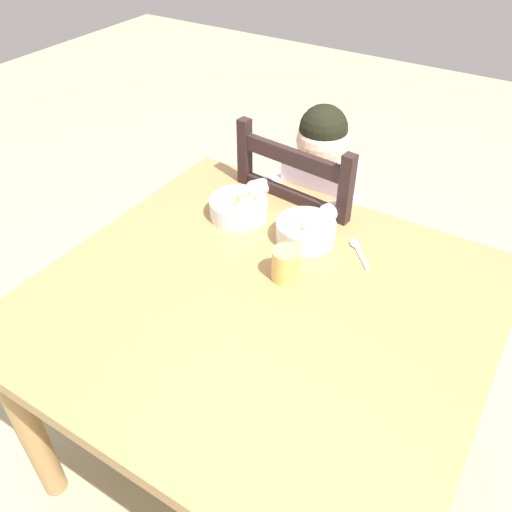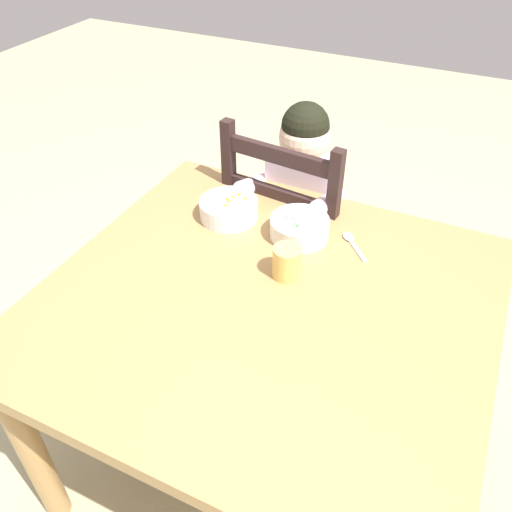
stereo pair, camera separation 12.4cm
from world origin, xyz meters
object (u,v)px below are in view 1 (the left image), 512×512
Objects in this scene: spoon at (357,248)px; bowl_of_peas at (306,231)px; bowl_of_carrots at (239,207)px; dining_table at (261,324)px; dining_chair at (310,241)px; child_figure at (314,200)px; drinking_cup at (286,264)px.

bowl_of_peas is at bearing -165.32° from spoon.
bowl_of_carrots is at bearing -174.23° from spoon.
dining_table is 0.35m from spoon.
dining_chair is 0.19m from child_figure.
dining_chair is 0.42m from bowl_of_carrots.
drinking_cup is at bearing -79.19° from bowl_of_peas.
dining_chair is (-0.14, 0.58, -0.15)m from dining_table.
dining_table is 0.61m from dining_chair.
dining_table is at bearing -85.76° from bowl_of_peas.
dining_chair is 5.42× the size of bowl_of_peas.
spoon is at bearing 14.68° from bowl_of_peas.
dining_chair reaches higher than drinking_cup.
bowl_of_peas is 0.97× the size of bowl_of_carrots.
bowl_of_peas is 0.15m from spoon.
child_figure is 0.33m from bowl_of_carrots.
drinking_cup reaches higher than bowl_of_carrots.
dining_chair is at bearing 135.58° from spoon.
child_figure reaches higher than bowl_of_carrots.
dining_chair is at bearing 103.79° from dining_table.
dining_table is at bearing -76.21° from dining_chair.
child_figure is at bearing 135.90° from spoon.
bowl_of_carrots is at bearing 132.28° from dining_table.
spoon is 1.31× the size of drinking_cup.
child_figure reaches higher than dining_table.
spoon is (0.13, 0.31, 0.10)m from dining_table.
child_figure is 0.37m from spoon.
child_figure is 5.67× the size of bowl_of_peas.
dining_table is at bearing -111.76° from spoon.
dining_chair is 5.25× the size of bowl_of_carrots.
drinking_cup is at bearing -72.01° from dining_chair.
child_figure is 0.33m from bowl_of_peas.
dining_chair reaches higher than bowl_of_carrots.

